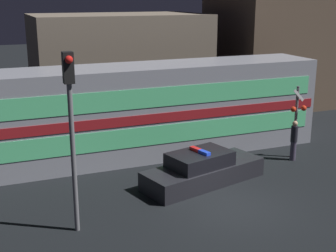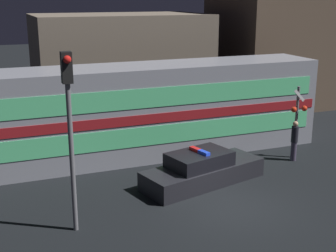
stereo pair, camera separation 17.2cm
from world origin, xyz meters
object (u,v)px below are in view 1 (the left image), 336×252
object	(u,v)px
train	(137,112)
crossing_signal_near	(297,116)
police_car	(203,170)
traffic_light_corner	(71,117)
pedestrian	(294,140)

from	to	relation	value
train	crossing_signal_near	bearing A→B (deg)	-24.13
train	police_car	world-z (taller)	train
crossing_signal_near	traffic_light_corner	size ratio (longest dim) A/B	0.59
train	traffic_light_corner	xyz separation A→B (m)	(-3.99, -5.98, 1.59)
police_car	train	bearing A→B (deg)	93.50
police_car	crossing_signal_near	xyz separation A→B (m)	(5.16, 1.13, 1.38)
police_car	traffic_light_corner	distance (m)	6.44
train	pedestrian	bearing A→B (deg)	-27.06
train	pedestrian	size ratio (longest dim) A/B	9.55
police_car	pedestrian	size ratio (longest dim) A/B	2.92
train	pedestrian	xyz separation A→B (m)	(6.18, -3.16, -1.13)
pedestrian	crossing_signal_near	world-z (taller)	crossing_signal_near
police_car	crossing_signal_near	world-z (taller)	crossing_signal_near
pedestrian	traffic_light_corner	world-z (taller)	traffic_light_corner
traffic_light_corner	crossing_signal_near	bearing A→B (deg)	16.48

